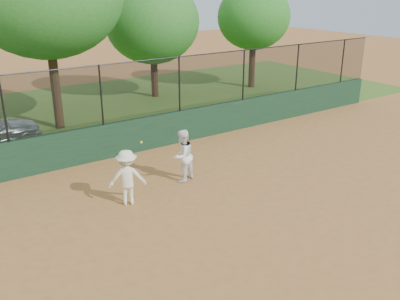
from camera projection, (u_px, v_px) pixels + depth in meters
ground at (224, 228)px, 10.88m from camera, size 80.00×80.00×0.00m
back_wall at (118, 139)px, 15.30m from camera, size 26.00×0.20×1.20m
grass_strip at (63, 115)px, 20.15m from camera, size 36.00×12.00×0.01m
player_second at (182, 156)px, 13.25m from camera, size 0.95×0.85×1.61m
player_main at (127, 177)px, 11.85m from camera, size 1.14×0.92×1.85m
fence_assembly at (114, 92)px, 14.71m from camera, size 26.00×0.06×2.00m
tree_3 at (152, 22)px, 22.20m from camera, size 4.82×4.38×5.88m
tree_4 at (254, 17)px, 24.36m from camera, size 4.14×3.76×5.68m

